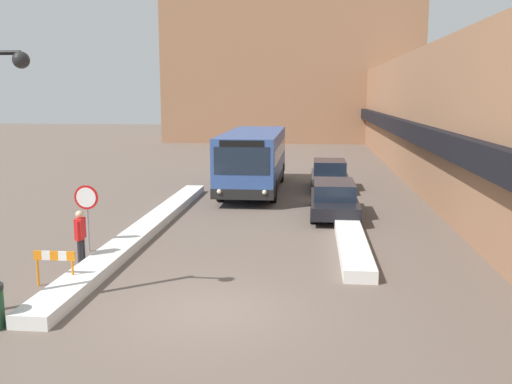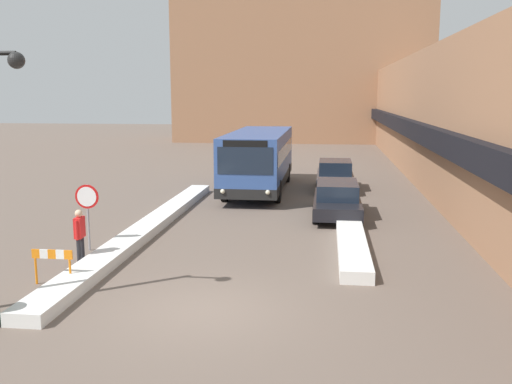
# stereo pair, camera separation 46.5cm
# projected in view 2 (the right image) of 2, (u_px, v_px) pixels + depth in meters

# --- Properties ---
(ground_plane) EXTENTS (160.00, 160.00, 0.00)m
(ground_plane) POSITION_uv_depth(u_px,v_px,m) (203.00, 310.00, 13.09)
(ground_plane) COLOR #66564C
(building_row_right) EXTENTS (5.50, 60.00, 7.18)m
(building_row_right) POSITION_uv_depth(u_px,v_px,m) (447.00, 116.00, 34.74)
(building_row_right) COLOR #996B4C
(building_row_right) RESTS_ON ground_plane
(building_backdrop_far) EXTENTS (26.00, 8.00, 15.39)m
(building_backdrop_far) POSITION_uv_depth(u_px,v_px,m) (302.00, 67.00, 59.39)
(building_backdrop_far) COLOR #996B4C
(building_backdrop_far) RESTS_ON ground_plane
(snow_bank_left) EXTENTS (0.90, 17.41, 0.32)m
(snow_bank_left) POSITION_uv_depth(u_px,v_px,m) (148.00, 227.00, 20.53)
(snow_bank_left) COLOR silver
(snow_bank_left) RESTS_ON ground_plane
(snow_bank_right) EXTENTS (0.90, 11.06, 0.36)m
(snow_bank_right) POSITION_uv_depth(u_px,v_px,m) (349.00, 229.00, 20.15)
(snow_bank_right) COLOR silver
(snow_bank_right) RESTS_ON ground_plane
(city_bus) EXTENTS (2.74, 10.14, 3.02)m
(city_bus) POSITION_uv_depth(u_px,v_px,m) (259.00, 159.00, 28.99)
(city_bus) COLOR #335193
(city_bus) RESTS_ON ground_plane
(parked_car_front) EXTENTS (1.89, 4.90, 1.39)m
(parked_car_front) POSITION_uv_depth(u_px,v_px,m) (337.00, 199.00, 23.09)
(parked_car_front) COLOR black
(parked_car_front) RESTS_ON ground_plane
(parked_car_middle) EXTENTS (1.89, 4.40, 1.51)m
(parked_car_middle) POSITION_uv_depth(u_px,v_px,m) (335.00, 175.00, 29.52)
(parked_car_middle) COLOR #38383D
(parked_car_middle) RESTS_ON ground_plane
(stop_sign) EXTENTS (0.76, 0.08, 2.12)m
(stop_sign) POSITION_uv_depth(u_px,v_px,m) (87.00, 203.00, 17.84)
(stop_sign) COLOR gray
(stop_sign) RESTS_ON ground_plane
(pedestrian) EXTENTS (0.23, 0.53, 1.63)m
(pedestrian) POSITION_uv_depth(u_px,v_px,m) (80.00, 232.00, 16.44)
(pedestrian) COLOR #232328
(pedestrian) RESTS_ON ground_plane
(construction_barricade) EXTENTS (1.10, 0.06, 0.94)m
(construction_barricade) POSITION_uv_depth(u_px,v_px,m) (52.00, 260.00, 14.72)
(construction_barricade) COLOR orange
(construction_barricade) RESTS_ON ground_plane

